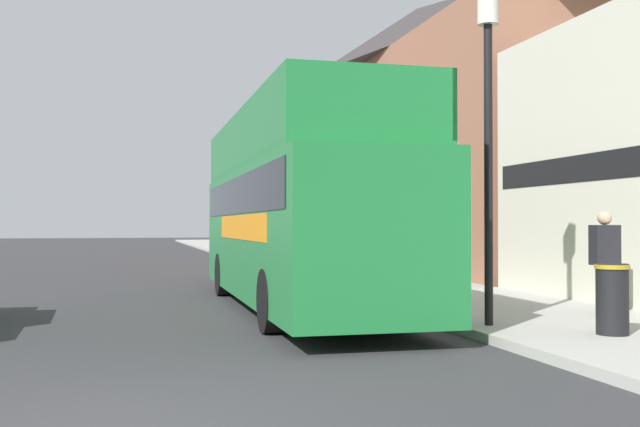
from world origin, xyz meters
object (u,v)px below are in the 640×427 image
(lamp_post_second, at_px, (345,147))
(litter_bin, at_px, (612,297))
(parked_car_ahead_of_bus, at_px, (255,257))
(pedestrian_third, at_px, (605,253))
(tour_bus, at_px, (296,220))
(lamp_post_third, at_px, (281,181))
(lamp_post_nearest, at_px, (488,91))

(lamp_post_second, xyz_separation_m, litter_bin, (1.01, -9.69, -3.05))
(parked_car_ahead_of_bus, xyz_separation_m, litter_bin, (2.83, -13.03, -0.04))
(parked_car_ahead_of_bus, bearing_deg, pedestrian_third, -67.89)
(tour_bus, relative_size, lamp_post_third, 2.31)
(pedestrian_third, bearing_deg, lamp_post_nearest, -165.75)
(tour_bus, height_order, lamp_post_nearest, lamp_post_nearest)
(lamp_post_second, relative_size, litter_bin, 5.33)
(parked_car_ahead_of_bus, height_order, lamp_post_second, lamp_post_second)
(parked_car_ahead_of_bus, distance_m, lamp_post_third, 5.94)
(parked_car_ahead_of_bus, xyz_separation_m, pedestrian_third, (4.11, -11.07, 0.50))
(litter_bin, bearing_deg, pedestrian_third, 56.89)
(lamp_post_nearest, bearing_deg, lamp_post_third, 89.42)
(tour_bus, xyz_separation_m, lamp_post_third, (2.26, 12.67, 1.54))
(pedestrian_third, height_order, litter_bin, pedestrian_third)
(lamp_post_third, bearing_deg, lamp_post_second, -89.82)
(tour_bus, height_order, pedestrian_third, tour_bus)
(litter_bin, bearing_deg, parked_car_ahead_of_bus, 102.26)
(lamp_post_third, height_order, litter_bin, lamp_post_third)
(pedestrian_third, xyz_separation_m, lamp_post_second, (-2.28, 7.74, 2.52))
(tour_bus, xyz_separation_m, pedestrian_third, (4.57, -3.43, -0.56))
(pedestrian_third, height_order, lamp_post_second, lamp_post_second)
(lamp_post_second, xyz_separation_m, lamp_post_third, (-0.03, 8.36, -0.42))
(parked_car_ahead_of_bus, height_order, lamp_post_third, lamp_post_third)
(pedestrian_third, distance_m, lamp_post_third, 16.40)
(lamp_post_nearest, relative_size, lamp_post_second, 1.00)
(tour_bus, distance_m, lamp_post_second, 5.25)
(lamp_post_nearest, bearing_deg, lamp_post_second, 88.67)
(lamp_post_nearest, relative_size, lamp_post_third, 1.15)
(pedestrian_third, height_order, lamp_post_third, lamp_post_third)
(lamp_post_third, bearing_deg, parked_car_ahead_of_bus, -109.68)
(tour_bus, bearing_deg, pedestrian_third, -36.39)
(pedestrian_third, bearing_deg, parked_car_ahead_of_bus, 110.36)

